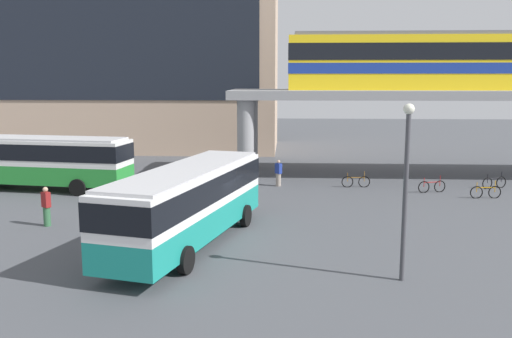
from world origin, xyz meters
TOP-DOWN VIEW (x-y plane):
  - ground_plane at (0.00, 10.00)m, footprint 120.00×120.00m
  - station_building at (-11.12, 30.11)m, footprint 26.49×11.70m
  - elevated_platform at (13.72, 15.53)m, footprint 28.95×6.50m
  - train at (13.31, 15.53)m, footprint 20.22×2.96m
  - bus_main at (-0.78, -1.48)m, footprint 5.16×11.33m
  - bus_secondary at (-11.76, 9.37)m, footprint 11.28×4.03m
  - bicycle_red at (11.80, 9.85)m, footprint 1.74×0.56m
  - bicycle_brown at (7.48, 11.21)m, footprint 1.79×0.19m
  - bicycle_black at (15.98, 11.35)m, footprint 1.69×0.72m
  - bicycle_orange at (14.43, 8.36)m, footprint 1.79×0.22m
  - pedestrian_waiting_near_stop at (2.65, 11.32)m, footprint 0.47×0.47m
  - pedestrian_at_kerb at (-7.85, 1.15)m, footprint 0.48×0.44m
  - lamp_post at (7.07, -5.00)m, footprint 0.36×0.36m

SIDE VIEW (x-z plane):
  - ground_plane at x=0.00m, z-range 0.00..0.00m
  - bicycle_red at x=11.80m, z-range -0.16..0.88m
  - bicycle_brown at x=7.48m, z-range -0.16..0.88m
  - bicycle_black at x=15.98m, z-range -0.16..0.88m
  - bicycle_orange at x=14.43m, z-range -0.16..0.88m
  - pedestrian_waiting_near_stop at x=2.65m, z-range -0.05..1.61m
  - pedestrian_at_kerb at x=-7.85m, z-range -0.05..1.79m
  - bus_main at x=-0.78m, z-range 0.38..3.60m
  - bus_secondary at x=-11.76m, z-range 0.38..3.60m
  - lamp_post at x=7.07m, z-range 0.56..6.51m
  - elevated_platform at x=13.72m, z-range 2.11..8.04m
  - train at x=13.31m, z-range 5.98..9.82m
  - station_building at x=-11.12m, z-range 0.00..17.94m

